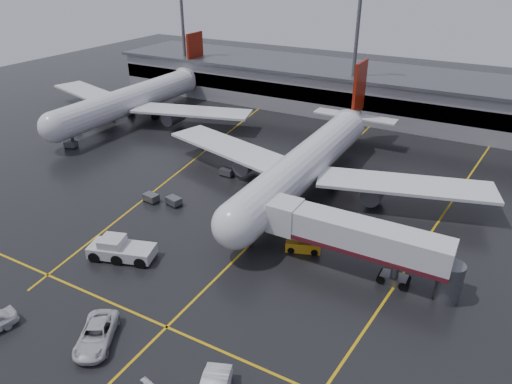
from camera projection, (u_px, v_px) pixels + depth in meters
The scene contains 19 objects.
ground at pixel (278, 217), 58.32m from camera, with size 220.00×220.00×0.00m, color black.
apron_line_centre at pixel (278, 217), 58.32m from camera, with size 0.25×90.00×0.02m, color gold.
apron_line_stop at pixel (167, 327), 41.20m from camera, with size 60.00×0.25×0.02m, color gold.
apron_line_left at pixel (194, 159), 74.71m from camera, with size 0.25×70.00×0.02m, color gold.
apron_line_right at pixel (441, 217), 58.35m from camera, with size 0.25×70.00×0.02m, color gold.
terminal at pixel (384, 94), 93.64m from camera, with size 122.00×19.00×8.60m.
light_mast_left at pixel (183, 29), 103.76m from camera, with size 3.00×1.20×25.45m.
light_mast_mid at pixel (356, 44), 86.53m from camera, with size 3.00×1.20×25.45m.
main_airliner at pixel (310, 160), 63.94m from camera, with size 48.80×45.60×14.10m.
second_airliner at pixel (137, 98), 91.36m from camera, with size 48.80×45.60×14.10m.
jet_bridge at pixel (357, 239), 46.75m from camera, with size 19.90×3.40×6.05m.
pushback_tractor at pixel (120, 250), 50.20m from camera, with size 7.57×4.86×2.52m.
belt_loader at pixel (303, 245), 51.65m from camera, with size 4.18×2.84×2.44m.
service_van_a at pixel (96, 335), 39.27m from camera, with size 2.70×5.86×1.63m, color silver.
baggage_cart_a at pixel (174, 201), 60.93m from camera, with size 2.25×1.73×1.12m.
baggage_cart_b at pixel (151, 197), 61.78m from camera, with size 2.15×1.55×1.12m.
baggage_cart_c at pixel (227, 172), 69.01m from camera, with size 2.04×1.36×1.12m.
baggage_cart_d at pixel (75, 128), 86.18m from camera, with size 2.33×1.92×1.12m.
baggage_cart_e at pixel (71, 144), 79.00m from camera, with size 2.29×1.83×1.12m.
Camera 1 is at (22.02, -45.42, 29.52)m, focal length 32.62 mm.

